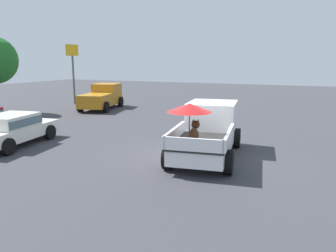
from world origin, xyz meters
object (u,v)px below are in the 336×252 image
object	(u,v)px
parked_sedan_near	(11,128)
pickup_truck_far	(102,97)
motel_sign	(73,62)
pickup_truck_main	(208,129)

from	to	relation	value
parked_sedan_near	pickup_truck_far	bearing A→B (deg)	6.11
parked_sedan_near	motel_sign	xyz separation A→B (m)	(12.32, 6.77, 2.66)
pickup_truck_far	parked_sedan_near	distance (m)	11.17
pickup_truck_main	motel_sign	bearing A→B (deg)	46.69
pickup_truck_main	parked_sedan_near	size ratio (longest dim) A/B	1.16
pickup_truck_main	motel_sign	size ratio (longest dim) A/B	1.09
pickup_truck_main	parked_sedan_near	bearing A→B (deg)	95.89
parked_sedan_near	motel_sign	bearing A→B (deg)	19.74
pickup_truck_far	parked_sedan_near	xyz separation A→B (m)	(-10.78, -2.92, -0.13)
pickup_truck_far	motel_sign	bearing A→B (deg)	54.34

